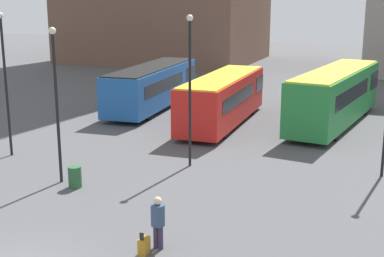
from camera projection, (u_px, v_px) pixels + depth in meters
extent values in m
cube|color=#1E56A3|center=(152.00, 86.00, 35.52)|extent=(3.24, 10.99, 2.46)
cube|color=black|center=(174.00, 72.00, 39.56)|extent=(2.72, 2.15, 0.94)
cube|color=black|center=(147.00, 83.00, 34.54)|extent=(3.02, 7.09, 0.74)
cube|color=black|center=(152.00, 67.00, 35.21)|extent=(3.02, 10.76, 0.08)
cylinder|color=black|center=(170.00, 92.00, 38.87)|extent=(2.52, 1.21, 1.05)
cylinder|color=black|center=(132.00, 110.00, 32.64)|extent=(2.52, 1.21, 1.05)
cube|color=red|center=(223.00, 99.00, 31.09)|extent=(2.68, 10.30, 2.51)
cube|color=black|center=(241.00, 83.00, 34.86)|extent=(2.52, 1.94, 0.95)
cube|color=black|center=(218.00, 96.00, 30.18)|extent=(2.62, 6.61, 0.75)
cube|color=yellow|center=(223.00, 77.00, 30.78)|extent=(2.48, 10.09, 0.08)
cylinder|color=black|center=(237.00, 106.00, 34.24)|extent=(2.36, 0.99, 0.93)
cylinder|color=black|center=(206.00, 128.00, 28.44)|extent=(2.36, 0.99, 0.93)
cube|color=#237A38|center=(335.00, 95.00, 30.96)|extent=(4.10, 11.73, 2.86)
cube|color=black|center=(355.00, 79.00, 34.86)|extent=(2.76, 2.45, 1.09)
cube|color=black|center=(331.00, 92.00, 30.00)|extent=(3.52, 7.64, 0.86)
cube|color=yellow|center=(337.00, 70.00, 30.61)|extent=(3.87, 11.47, 0.08)
cylinder|color=black|center=(349.00, 105.00, 34.26)|extent=(2.47, 1.35, 1.02)
cylinder|color=black|center=(316.00, 128.00, 28.23)|extent=(2.47, 1.35, 1.02)
cylinder|color=#382D4C|center=(156.00, 236.00, 15.80)|extent=(0.15, 0.15, 0.74)
cylinder|color=#382D4C|center=(161.00, 237.00, 15.75)|extent=(0.15, 0.15, 0.74)
cylinder|color=#334766|center=(158.00, 215.00, 15.61)|extent=(0.42, 0.42, 0.65)
sphere|color=beige|center=(158.00, 201.00, 15.50)|extent=(0.24, 0.24, 0.24)
cube|color=#B27A1E|center=(144.00, 246.00, 15.48)|extent=(0.23, 0.40, 0.49)
cube|color=black|center=(142.00, 237.00, 15.27)|extent=(0.13, 0.02, 0.22)
cylinder|color=black|center=(6.00, 88.00, 24.46)|extent=(0.12, 0.12, 6.38)
sphere|color=beige|center=(0.00, 15.00, 23.68)|extent=(0.28, 0.28, 0.28)
cylinder|color=black|center=(57.00, 110.00, 20.87)|extent=(0.12, 0.12, 5.94)
sphere|color=beige|center=(52.00, 31.00, 20.14)|extent=(0.28, 0.28, 0.28)
cylinder|color=black|center=(190.00, 95.00, 22.89)|extent=(0.12, 0.12, 6.34)
sphere|color=beige|center=(190.00, 18.00, 22.11)|extent=(0.28, 0.28, 0.28)
cylinder|color=#285633|center=(75.00, 177.00, 20.87)|extent=(0.52, 0.52, 0.85)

